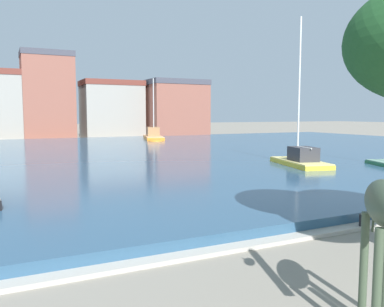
# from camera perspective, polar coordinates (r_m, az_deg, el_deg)

# --- Properties ---
(harbor_water) EXTENTS (86.95, 46.89, 0.42)m
(harbor_water) POSITION_cam_1_polar(r_m,az_deg,el_deg) (33.56, -13.27, -0.38)
(harbor_water) COLOR #2D5170
(harbor_water) RESTS_ON ground
(quay_edge_coping) EXTENTS (86.95, 0.50, 0.12)m
(quay_edge_coping) POSITION_cam_1_polar(r_m,az_deg,el_deg) (12.00, 12.80, -11.89)
(quay_edge_coping) COLOR #ADA89E
(quay_edge_coping) RESTS_ON ground
(sailboat_orange) EXTENTS (4.07, 8.37, 8.09)m
(sailboat_orange) POSITION_cam_1_polar(r_m,az_deg,el_deg) (50.87, -5.48, 2.24)
(sailboat_orange) COLOR orange
(sailboat_orange) RESTS_ON ground
(sailboat_yellow) EXTENTS (3.14, 6.04, 9.66)m
(sailboat_yellow) POSITION_cam_1_polar(r_m,az_deg,el_deg) (26.43, 14.82, -1.22)
(sailboat_yellow) COLOR gold
(sailboat_yellow) RESTS_ON ground
(mooring_bollard) EXTENTS (0.24, 0.24, 0.50)m
(mooring_bollard) POSITION_cam_1_polar(r_m,az_deg,el_deg) (13.89, 23.21, -8.96)
(mooring_bollard) COLOR #232326
(mooring_bollard) RESTS_ON ground
(townhouse_narrow_midrow) EXTENTS (5.62, 7.26, 9.64)m
(townhouse_narrow_midrow) POSITION_cam_1_polar(r_m,az_deg,el_deg) (61.90, -25.72, 6.20)
(townhouse_narrow_midrow) COLOR gray
(townhouse_narrow_midrow) RESTS_ON ground
(townhouse_wide_warehouse) EXTENTS (7.13, 5.44, 12.47)m
(townhouse_wide_warehouse) POSITION_cam_1_polar(r_m,az_deg,el_deg) (61.29, -19.86, 7.76)
(townhouse_wide_warehouse) COLOR #8E5142
(townhouse_wide_warehouse) RESTS_ON ground
(townhouse_corner_house) EXTENTS (9.08, 6.37, 8.74)m
(townhouse_corner_house) POSITION_cam_1_polar(r_m,az_deg,el_deg) (63.49, -11.37, 6.21)
(townhouse_corner_house) COLOR gray
(townhouse_corner_house) RESTS_ON ground
(townhouse_tall_gabled) EXTENTS (9.13, 6.60, 8.96)m
(townhouse_tall_gabled) POSITION_cam_1_polar(r_m,az_deg,el_deg) (63.54, -2.29, 6.41)
(townhouse_tall_gabled) COLOR #8E5142
(townhouse_tall_gabled) RESTS_ON ground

